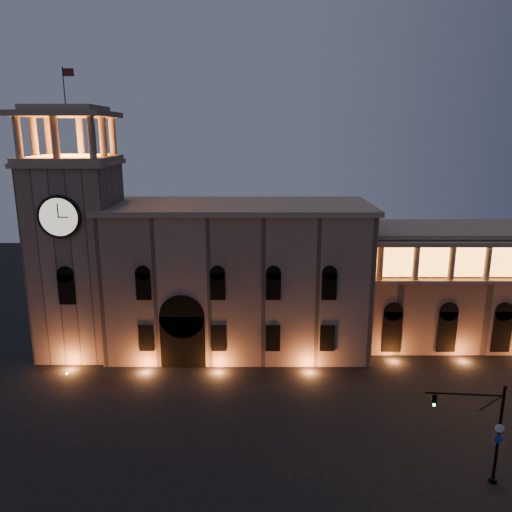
# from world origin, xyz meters

# --- Properties ---
(ground) EXTENTS (160.00, 160.00, 0.00)m
(ground) POSITION_xyz_m (0.00, 0.00, 0.00)
(ground) COLOR black
(ground) RESTS_ON ground
(government_building) EXTENTS (30.80, 12.80, 17.60)m
(government_building) POSITION_xyz_m (-2.08, 21.93, 8.77)
(government_building) COLOR #8A6B5A
(government_building) RESTS_ON ground
(clock_tower) EXTENTS (9.80, 9.80, 32.40)m
(clock_tower) POSITION_xyz_m (-20.50, 20.98, 12.50)
(clock_tower) COLOR #8A6B5A
(clock_tower) RESTS_ON ground
(traffic_light) EXTENTS (5.84, 0.89, 8.03)m
(traffic_light) POSITION_xyz_m (17.02, -2.81, 4.22)
(traffic_light) COLOR black
(traffic_light) RESTS_ON ground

